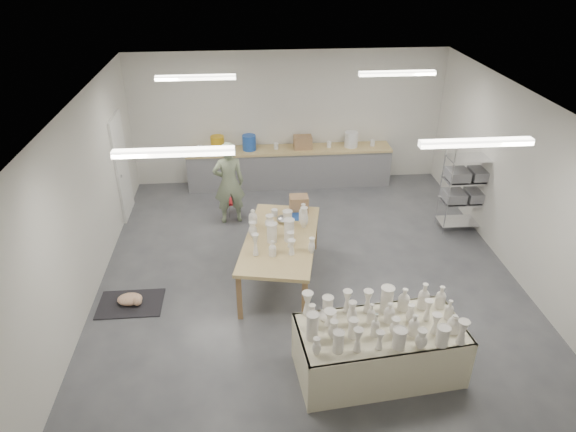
{
  "coord_description": "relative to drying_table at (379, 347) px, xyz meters",
  "views": [
    {
      "loc": [
        -0.96,
        -7.12,
        5.15
      ],
      "look_at": [
        -0.33,
        0.28,
        1.05
      ],
      "focal_mm": 32.0,
      "sensor_mm": 36.0,
      "label": 1
    }
  ],
  "objects": [
    {
      "name": "wire_shelf",
      "position": [
        2.55,
        3.62,
        0.49
      ],
      "size": [
        0.88,
        0.48,
        1.8
      ],
      "color": "silver",
      "rests_on": "ground"
    },
    {
      "name": "rug",
      "position": [
        -3.55,
        1.73,
        -0.42
      ],
      "size": [
        1.0,
        0.7,
        0.02
      ],
      "primitive_type": "cube",
      "color": "black",
      "rests_on": "ground"
    },
    {
      "name": "drying_table",
      "position": [
        0.0,
        0.0,
        0.0
      ],
      "size": [
        2.22,
        1.22,
        1.12
      ],
      "rotation": [
        0.0,
        0.0,
        0.1
      ],
      "color": "olive",
      "rests_on": "ground"
    },
    {
      "name": "work_table",
      "position": [
        -1.09,
        2.29,
        0.42
      ],
      "size": [
        1.54,
        2.41,
        1.21
      ],
      "rotation": [
        0.0,
        0.0,
        -0.2
      ],
      "color": "tan",
      "rests_on": "ground"
    },
    {
      "name": "back_counter",
      "position": [
        -0.66,
        5.9,
        0.06
      ],
      "size": [
        4.6,
        0.6,
        1.24
      ],
      "color": "tan",
      "rests_on": "ground"
    },
    {
      "name": "room",
      "position": [
        -0.76,
        2.31,
        1.63
      ],
      "size": [
        8.0,
        8.02,
        3.0
      ],
      "color": "#424449",
      "rests_on": "ground"
    },
    {
      "name": "red_stool",
      "position": [
        -1.99,
        4.57,
        -0.14
      ],
      "size": [
        0.42,
        0.42,
        0.32
      ],
      "rotation": [
        0.0,
        0.0,
        0.28
      ],
      "color": "red",
      "rests_on": "ground"
    },
    {
      "name": "cat",
      "position": [
        -3.53,
        1.71,
        -0.32
      ],
      "size": [
        0.42,
        0.32,
        0.17
      ],
      "rotation": [
        0.0,
        0.0,
        0.14
      ],
      "color": "white",
      "rests_on": "rug"
    },
    {
      "name": "potter",
      "position": [
        -1.99,
        4.3,
        0.42
      ],
      "size": [
        0.68,
        0.5,
        1.7
      ],
      "primitive_type": "imported",
      "rotation": [
        0.0,
        0.0,
        3.31
      ],
      "color": "#92A27D",
      "rests_on": "ground"
    }
  ]
}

